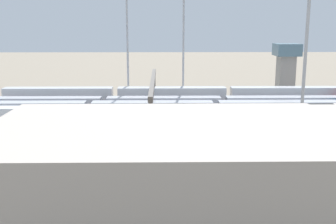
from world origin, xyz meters
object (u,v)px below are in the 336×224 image
object	(u,v)px
train_on_track_1	(213,106)
maintenance_shed	(187,178)
train_on_track_6	(121,140)
train_on_track_4	(215,123)
light_mast_0	(127,22)
train_on_track_3	(133,117)
train_on_track_2	(204,111)
train_on_track_0	(172,99)
light_mast_1	(306,47)
signal_gantry	(153,86)
train_on_track_5	(34,132)
control_tower	(286,66)
light_mast_2	(184,24)

from	to	relation	value
train_on_track_1	maintenance_shed	xyz separation A→B (m)	(8.12, 47.28, 2.82)
train_on_track_6	train_on_track_4	distance (m)	17.94
light_mast_0	train_on_track_1	bearing A→B (deg)	155.34
train_on_track_1	train_on_track_3	xyz separation A→B (m)	(15.60, 10.00, -0.05)
train_on_track_2	maintenance_shed	world-z (taller)	maintenance_shed
train_on_track_0	train_on_track_3	size ratio (longest dim) A/B	0.60
light_mast_1	maintenance_shed	size ratio (longest dim) A/B	0.68
train_on_track_3	signal_gantry	distance (m)	6.72
train_on_track_5	train_on_track_0	bearing A→B (deg)	-131.33
train_on_track_3	control_tower	bearing A→B (deg)	-139.40
train_on_track_1	train_on_track_5	xyz separation A→B (m)	(30.16, 20.00, -0.05)
train_on_track_3	train_on_track_4	xyz separation A→B (m)	(-14.18, 5.00, 0.14)
signal_gantry	maintenance_shed	bearing A→B (deg)	95.85
train_on_track_6	light_mast_0	bearing A→B (deg)	-87.58
train_on_track_3	control_tower	distance (m)	48.62
light_mast_1	control_tower	distance (m)	51.60
train_on_track_1	signal_gantry	bearing A→B (deg)	39.94
train_on_track_1	maintenance_shed	bearing A→B (deg)	80.25
control_tower	train_on_track_5	bearing A→B (deg)	38.96
train_on_track_5	maintenance_shed	size ratio (longest dim) A/B	1.34
train_on_track_4	control_tower	xyz separation A→B (m)	(-22.46, -36.41, 5.76)
train_on_track_3	light_mast_2	bearing A→B (deg)	-117.94
light_mast_1	train_on_track_0	bearing A→B (deg)	-63.23
maintenance_shed	control_tower	distance (m)	74.69
train_on_track_4	train_on_track_2	world-z (taller)	train_on_track_4
train_on_track_6	maintenance_shed	bearing A→B (deg)	110.18
train_on_track_2	light_mast_1	xyz separation A→B (m)	(-10.73, 23.06, 13.44)
train_on_track_2	control_tower	world-z (taller)	control_tower
light_mast_0	train_on_track_2	bearing A→B (deg)	139.70
train_on_track_1	control_tower	bearing A→B (deg)	-134.51
train_on_track_0	maintenance_shed	size ratio (longest dim) A/B	2.02
light_mast_0	light_mast_2	distance (m)	12.18
light_mast_1	control_tower	size ratio (longest dim) A/B	1.76
train_on_track_0	train_on_track_5	bearing A→B (deg)	48.67
train_on_track_3	light_mast_2	distance (m)	26.91
train_on_track_1	light_mast_1	xyz separation A→B (m)	(-8.51, 28.06, 13.43)
train_on_track_1	maintenance_shed	world-z (taller)	maintenance_shed
train_on_track_3	train_on_track_6	xyz separation A→B (m)	(0.71, 15.00, 0.05)
maintenance_shed	control_tower	xyz separation A→B (m)	(-29.17, -68.69, 3.02)
train_on_track_2	train_on_track_6	bearing A→B (deg)	54.84
train_on_track_1	maintenance_shed	distance (m)	48.06
train_on_track_1	train_on_track_4	bearing A→B (deg)	84.60
train_on_track_0	light_mast_0	distance (m)	18.95
train_on_track_4	maintenance_shed	world-z (taller)	maintenance_shed
train_on_track_0	train_on_track_6	distance (m)	31.09
train_on_track_5	signal_gantry	xyz separation A→B (m)	(-18.22, -10.00, 5.63)
train_on_track_6	train_on_track_2	world-z (taller)	same
train_on_track_3	train_on_track_2	world-z (taller)	train_on_track_2
train_on_track_1	light_mast_0	world-z (taller)	light_mast_0
train_on_track_4	signal_gantry	distance (m)	12.88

